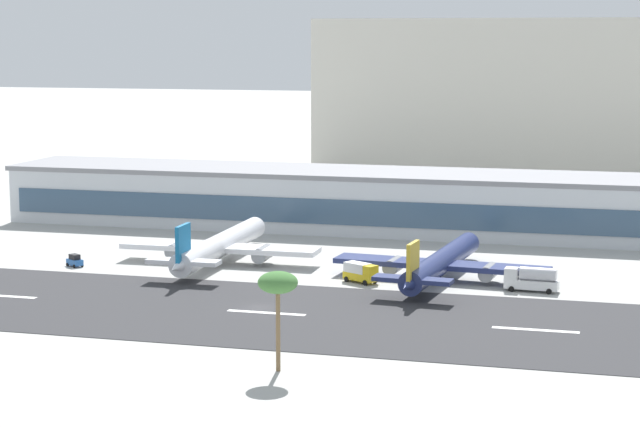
{
  "coord_description": "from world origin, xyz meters",
  "views": [
    {
      "loc": [
        53.82,
        -163.93,
        40.14
      ],
      "look_at": [
        -0.86,
        37.57,
        8.85
      ],
      "focal_mm": 66.07,
      "sensor_mm": 36.0,
      "label": 1
    }
  ],
  "objects": [
    {
      "name": "service_baggage_tug_2",
      "position": [
        -41.66,
        22.04,
        1.05
      ],
      "size": [
        3.57,
        3.08,
        2.2
      ],
      "rotation": [
        0.0,
        0.0,
        5.74
      ],
      "color": "#23569E",
      "rests_on": "ground_plane"
    },
    {
      "name": "service_box_truck_1",
      "position": [
        10.4,
        21.81,
        1.79
      ],
      "size": [
        6.4,
        5.05,
        3.25
      ],
      "rotation": [
        0.0,
        0.0,
        5.77
      ],
      "color": "gold",
      "rests_on": "ground_plane"
    },
    {
      "name": "palm_tree_1",
      "position": [
        12.64,
        -31.53,
        10.72
      ],
      "size": [
        4.88,
        4.88,
        12.33
      ],
      "color": "brown",
      "rests_on": "ground_plane"
    },
    {
      "name": "service_fuel_truck_0",
      "position": [
        38.23,
        22.34,
        2.03
      ],
      "size": [
        8.65,
        3.3,
        3.95
      ],
      "rotation": [
        0.0,
        0.0,
        3.08
      ],
      "color": "white",
      "rests_on": "ground_plane"
    },
    {
      "name": "terminal_building",
      "position": [
        2.19,
        75.73,
        6.21
      ],
      "size": [
        162.9,
        23.53,
        12.41
      ],
      "color": "silver",
      "rests_on": "ground_plane"
    },
    {
      "name": "runway_centreline_dash_4",
      "position": [
        1.99,
        -3.09,
        0.09
      ],
      "size": [
        12.0,
        1.2,
        0.01
      ],
      "primitive_type": "cube",
      "color": "white",
      "rests_on": "runway_strip"
    },
    {
      "name": "runway_centreline_dash_5",
      "position": [
        41.12,
        -3.09,
        0.09
      ],
      "size": [
        12.0,
        1.2,
        0.01
      ],
      "primitive_type": "cube",
      "color": "white",
      "rests_on": "runway_strip"
    },
    {
      "name": "distant_hotel_block",
      "position": [
        29.0,
        186.72,
        22.81
      ],
      "size": [
        138.19,
        29.46,
        45.62
      ],
      "primitive_type": "cube",
      "color": "beige",
      "rests_on": "ground_plane"
    },
    {
      "name": "runway_strip",
      "position": [
        0.0,
        -3.09,
        0.04
      ],
      "size": [
        800.0,
        39.95,
        0.08
      ],
      "primitive_type": "cube",
      "color": "#2D2D30",
      "rests_on": "ground_plane"
    },
    {
      "name": "runway_centreline_dash_3",
      "position": [
        -41.59,
        -3.09,
        0.09
      ],
      "size": [
        12.0,
        1.2,
        0.01
      ],
      "primitive_type": "cube",
      "color": "white",
      "rests_on": "runway_strip"
    },
    {
      "name": "airliner_blue_tail_gate_0",
      "position": [
        -17.99,
        30.91,
        3.11
      ],
      "size": [
        36.32,
        46.68,
        9.74
      ],
      "rotation": [
        0.0,
        0.0,
        1.59
      ],
      "color": "silver",
      "rests_on": "ground_plane"
    },
    {
      "name": "ground_plane",
      "position": [
        0.0,
        0.0,
        0.0
      ],
      "size": [
        1400.0,
        1400.0,
        0.0
      ],
      "primitive_type": "plane",
      "color": "#A8A8A3"
    },
    {
      "name": "airliner_gold_tail_gate_1",
      "position": [
        22.75,
        26.34,
        2.94
      ],
      "size": [
        36.6,
        44.22,
        9.24
      ],
      "rotation": [
        0.0,
        0.0,
        1.48
      ],
      "color": "navy",
      "rests_on": "ground_plane"
    }
  ]
}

